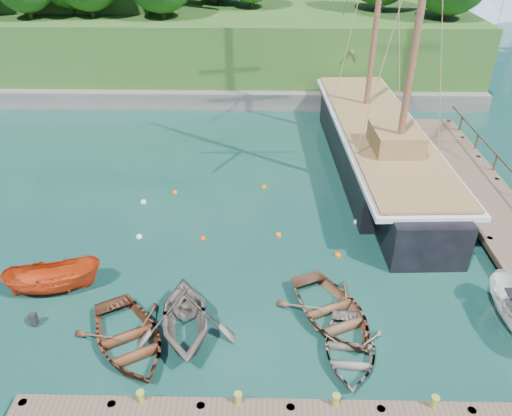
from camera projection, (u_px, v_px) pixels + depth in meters
The scene contains 19 objects.
ground at pixel (270, 305), 20.07m from camera, with size 160.00×160.00×0.00m, color #143D30.
dock_east at pixel (493, 208), 25.61m from camera, with size 3.20×24.00×1.10m.
bollard_0 at pixel (144, 414), 15.79m from camera, with size 0.26×0.26×0.45m, color olive.
bollard_1 at pixel (239, 416), 15.73m from camera, with size 0.26×0.26×0.45m, color olive.
rowboat_0 at pixel (130, 346), 18.19m from camera, with size 3.30×4.62×0.96m, color #552E1A.
rowboat_1 at pixel (186, 336), 18.63m from camera, with size 3.68×4.26×2.25m, color #645A51.
rowboat_2 at pixel (331, 319), 19.40m from camera, with size 3.34×4.68×0.97m, color brown.
rowboat_3 at pixel (348, 355), 17.84m from camera, with size 2.72×3.81×0.79m, color #6B6358.
motorboat_orange at pixel (57, 291), 20.79m from camera, with size 1.48×3.93×1.52m, color #C13710.
schooner at pixel (377, 149), 30.19m from camera, with size 5.74×27.25×19.92m.
mooring_buoy_0 at pixel (139, 237), 24.14m from camera, with size 0.31×0.31×0.31m, color white.
mooring_buoy_1 at pixel (203, 239), 24.00m from camera, with size 0.29×0.29×0.29m, color #DF4A02.
mooring_buoy_2 at pixel (278, 236), 24.26m from camera, with size 0.33×0.33×0.33m, color orange.
mooring_buoy_3 at pixel (357, 223), 25.25m from camera, with size 0.34×0.34×0.34m, color white.
mooring_buoy_4 at pixel (175, 193), 27.85m from camera, with size 0.31×0.31×0.31m, color #F84C07.
mooring_buoy_5 at pixel (264, 188), 28.37m from camera, with size 0.31×0.31×0.31m, color #D55F07.
mooring_buoy_6 at pixel (144, 203), 26.94m from camera, with size 0.32×0.32×0.32m, color silver.
mooring_buoy_7 at pixel (338, 256), 22.87m from camera, with size 0.34×0.34×0.34m, color #FC5500.
headland at pixel (124, 13), 44.16m from camera, with size 51.00×19.31×12.90m.
Camera 1 is at (-0.25, -15.09, 13.80)m, focal length 35.00 mm.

